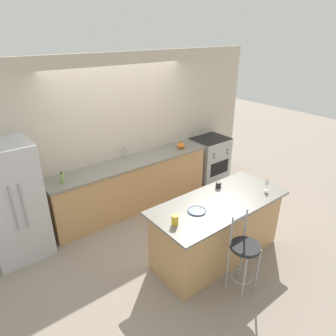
% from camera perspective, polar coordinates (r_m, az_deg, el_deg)
% --- Properties ---
extents(ground_plane, '(18.00, 18.00, 0.00)m').
position_cam_1_polar(ground_plane, '(5.46, -4.66, -8.76)').
color(ground_plane, gray).
extents(wall_back, '(6.00, 0.07, 2.70)m').
position_cam_1_polar(wall_back, '(5.38, -9.05, 6.51)').
color(wall_back, beige).
rests_on(wall_back, ground_plane).
extents(back_counter, '(3.03, 0.63, 0.93)m').
position_cam_1_polar(back_counter, '(5.48, -6.89, -3.06)').
color(back_counter, tan).
rests_on(back_counter, ground_plane).
extents(sink_faucet, '(0.02, 0.13, 0.22)m').
position_cam_1_polar(sink_faucet, '(5.38, -8.26, 3.32)').
color(sink_faucet, '#ADAFB5').
rests_on(sink_faucet, back_counter).
extents(kitchen_island, '(1.98, 0.88, 0.90)m').
position_cam_1_polar(kitchen_island, '(4.39, 9.32, -11.29)').
color(kitchen_island, tan).
rests_on(kitchen_island, ground_plane).
extents(refrigerator, '(0.74, 0.73, 1.71)m').
position_cam_1_polar(refrigerator, '(4.68, -27.44, -5.77)').
color(refrigerator, '#BCBCC1').
rests_on(refrigerator, ground_plane).
extents(oven_range, '(0.72, 0.62, 0.93)m').
position_cam_1_polar(oven_range, '(6.58, 7.91, 1.83)').
color(oven_range, '#ADAFB5').
rests_on(oven_range, ground_plane).
extents(bar_stool_near, '(0.36, 0.36, 1.09)m').
position_cam_1_polar(bar_stool_near, '(3.87, 14.25, -15.49)').
color(bar_stool_near, '#99999E').
rests_on(bar_stool_near, ground_plane).
extents(dinner_plate, '(0.24, 0.24, 0.02)m').
position_cam_1_polar(dinner_plate, '(3.89, 5.49, -8.11)').
color(dinner_plate, '#425170').
rests_on(dinner_plate, kitchen_island).
extents(wine_glass, '(0.07, 0.07, 0.21)m').
position_cam_1_polar(wine_glass, '(4.51, 18.37, -2.38)').
color(wine_glass, white).
rests_on(wine_glass, kitchen_island).
extents(coffee_mug, '(0.11, 0.08, 0.09)m').
position_cam_1_polar(coffee_mug, '(4.46, 9.58, -3.19)').
color(coffee_mug, '#232326').
rests_on(coffee_mug, kitchen_island).
extents(tumbler_cup, '(0.08, 0.08, 0.13)m').
position_cam_1_polar(tumbler_cup, '(3.61, 1.31, -9.87)').
color(tumbler_cup, gold).
rests_on(tumbler_cup, kitchen_island).
extents(pumpkin_decoration, '(0.15, 0.15, 0.14)m').
position_cam_1_polar(pumpkin_decoration, '(5.79, 2.47, 4.30)').
color(pumpkin_decoration, orange).
rests_on(pumpkin_decoration, back_counter).
extents(soap_bottle, '(0.06, 0.06, 0.18)m').
position_cam_1_polar(soap_bottle, '(4.75, -19.51, -1.82)').
color(soap_bottle, '#89B260').
rests_on(soap_bottle, back_counter).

